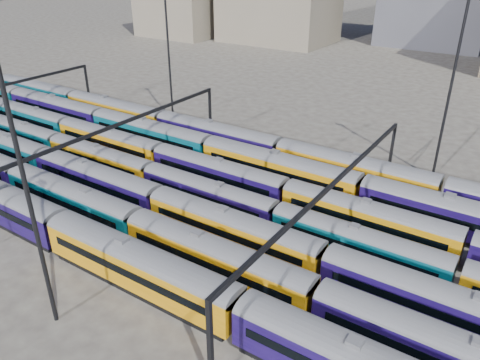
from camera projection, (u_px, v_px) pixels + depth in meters
The scene contains 12 objects.
ground at pixel (246, 223), 53.74m from camera, with size 500.00×500.00×0.00m, color #3F3A35.
rake_1 at pixel (216, 255), 43.58m from camera, with size 102.00×2.99×5.03m.
rake_2 at pixel (158, 200), 53.16m from camera, with size 122.94×3.00×5.05m.
rake_3 at pixel (208, 192), 55.34m from camera, with size 129.74×2.71×4.55m.
rake_4 at pixel (218, 171), 60.06m from camera, with size 139.13×2.91×4.89m.
rake_5 at pixel (278, 166), 60.62m from camera, with size 156.94×3.28×5.53m.
rake_6 at pixel (279, 150), 65.67m from camera, with size 130.94×3.19×5.38m.
gantry_1 at pixel (117, 133), 60.57m from camera, with size 0.35×40.35×8.03m.
gantry_2 at pixel (332, 193), 45.75m from camera, with size 0.35×40.35×8.03m.
mast_1 at pixel (168, 42), 78.67m from camera, with size 1.40×0.50×25.60m.
mast_2 at pixel (22, 172), 33.56m from camera, with size 1.40×0.50×25.60m.
mast_3 at pixel (453, 77), 57.92m from camera, with size 1.40×0.50×25.60m.
Camera 1 is at (24.77, -38.55, 28.51)m, focal length 35.00 mm.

